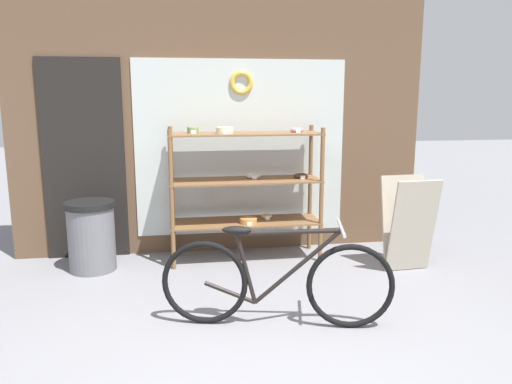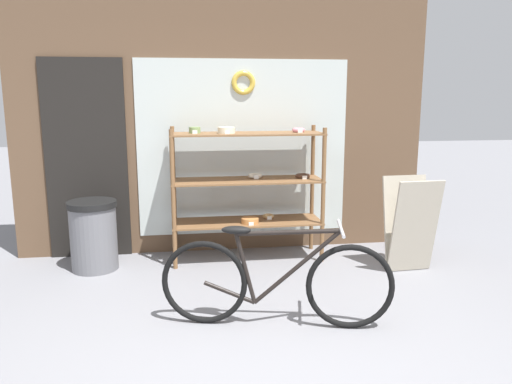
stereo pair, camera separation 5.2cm
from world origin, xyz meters
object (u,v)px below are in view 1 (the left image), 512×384
(sandwich_board, at_px, (408,224))
(trash_bin, at_px, (91,233))
(display_case, at_px, (246,180))
(bicycle, at_px, (276,281))

(sandwich_board, xyz_separation_m, trash_bin, (-3.10, 0.49, -0.09))
(display_case, bearing_deg, trash_bin, -175.72)
(trash_bin, bearing_deg, display_case, 4.28)
(display_case, relative_size, sandwich_board, 1.68)
(sandwich_board, relative_size, trash_bin, 1.33)
(sandwich_board, bearing_deg, bicycle, -150.33)
(display_case, height_order, sandwich_board, display_case)
(display_case, distance_m, bicycle, 1.68)
(sandwich_board, height_order, trash_bin, sandwich_board)
(display_case, height_order, trash_bin, display_case)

